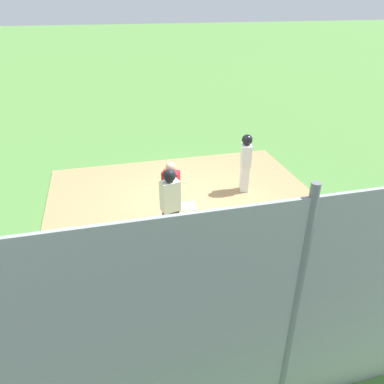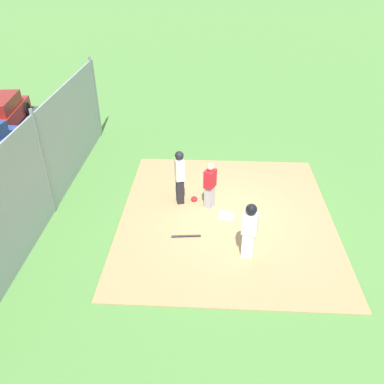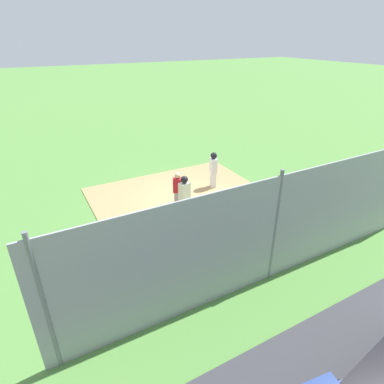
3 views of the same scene
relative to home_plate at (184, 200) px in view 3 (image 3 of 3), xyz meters
The scene contains 9 objects.
ground_plane 0.04m from the home_plate, ahead, with size 140.00×140.00×0.00m, color #51843D.
dirt_infield 0.03m from the home_plate, ahead, with size 7.20×6.40×0.03m, color #A88456.
home_plate is the anchor object (origin of this frame).
catcher 1.07m from the home_plate, 134.02° to the right, with size 0.46×0.41×1.53m.
umpire 1.88m from the home_plate, 115.70° to the right, with size 0.43×0.35×1.80m.
runner 2.06m from the home_plate, 16.23° to the left, with size 0.35×0.43×1.65m.
baseball_bat 1.58m from the home_plate, 47.24° to the right, with size 0.06×0.06×0.84m, color black.
catcher_mask 1.30m from the home_plate, 128.39° to the right, with size 0.24×0.20×0.12m, color #B21923.
backstop_fence 5.58m from the home_plate, 90.00° to the right, with size 12.00×0.10×3.35m.
Camera 3 is at (-5.36, -10.60, 6.30)m, focal length 29.75 mm.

